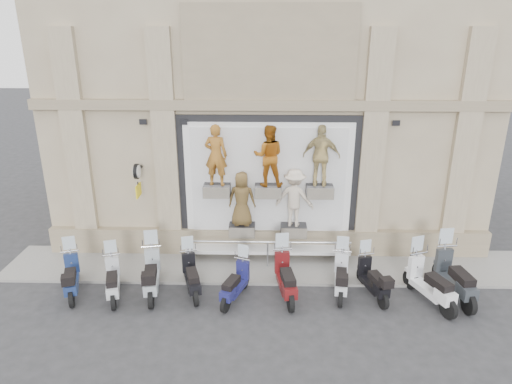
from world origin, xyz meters
TOP-DOWN VIEW (x-y plane):
  - ground at (0.00, 0.00)m, footprint 90.00×90.00m
  - sidewalk at (0.00, 2.10)m, footprint 16.00×2.20m
  - building at (0.00, 7.00)m, footprint 14.00×8.60m
  - shop_vitrine at (0.11, 2.73)m, footprint 5.60×0.95m
  - guard_rail at (0.00, 2.00)m, footprint 5.06×0.10m
  - clock_sign_bracket at (-3.90, 2.47)m, footprint 0.10×0.80m
  - scooter_a at (-5.39, 0.49)m, footprint 1.09×1.88m
  - scooter_b at (-4.21, 0.37)m, footprint 1.00×1.83m
  - scooter_c at (-3.19, 0.57)m, footprint 0.92×2.06m
  - scooter_d at (-2.10, 0.62)m, footprint 1.02×1.86m
  - scooter_e at (-0.87, 0.30)m, footprint 1.06×1.77m
  - scooter_f at (0.49, 0.50)m, footprint 0.86×2.03m
  - scooter_g at (2.02, 0.69)m, footprint 0.78×1.85m
  - scooter_h at (2.87, 0.59)m, footprint 0.93×1.82m
  - scooter_i at (4.31, 0.28)m, footprint 1.29×2.12m
  - scooter_j at (5.06, 0.56)m, footprint 0.92×2.21m

SIDE VIEW (x-z plane):
  - ground at x=0.00m, z-range 0.00..0.00m
  - sidewalk at x=0.00m, z-range 0.00..0.08m
  - guard_rail at x=0.00m, z-range 0.00..0.93m
  - scooter_e at x=-0.87m, z-range 0.00..1.38m
  - scooter_h at x=2.87m, z-range 0.00..1.42m
  - scooter_b at x=-4.21m, z-range 0.00..1.43m
  - scooter_d at x=-2.10m, z-range 0.00..1.45m
  - scooter_g at x=2.02m, z-range 0.00..1.45m
  - scooter_a at x=-5.39m, z-range 0.00..1.47m
  - scooter_f at x=0.49m, z-range 0.00..1.60m
  - scooter_c at x=-3.19m, z-range 0.00..1.62m
  - scooter_i at x=4.31m, z-range 0.00..1.66m
  - scooter_j at x=5.06m, z-range 0.00..1.74m
  - shop_vitrine at x=0.11m, z-range 0.33..4.63m
  - clock_sign_bracket at x=-3.90m, z-range 2.29..3.31m
  - building at x=0.00m, z-range 0.00..12.00m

